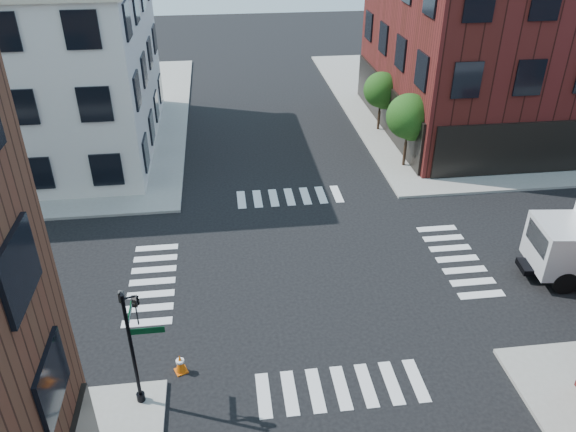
# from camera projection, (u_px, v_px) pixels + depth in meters

# --- Properties ---
(ground) EXTENTS (120.00, 120.00, 0.00)m
(ground) POSITION_uv_depth(u_px,v_px,m) (309.00, 270.00, 25.45)
(ground) COLOR black
(ground) RESTS_ON ground
(sidewalk_ne) EXTENTS (30.00, 30.00, 0.15)m
(sidewalk_ne) POSITION_uv_depth(u_px,v_px,m) (523.00, 99.00, 45.64)
(sidewalk_ne) COLOR gray
(sidewalk_ne) RESTS_ON ground
(building_ne) EXTENTS (25.00, 16.00, 12.00)m
(building_ne) POSITION_uv_depth(u_px,v_px,m) (570.00, 39.00, 38.31)
(building_ne) COLOR #401410
(building_ne) RESTS_ON ground
(tree_near) EXTENTS (2.69, 2.69, 4.49)m
(tree_near) POSITION_uv_depth(u_px,v_px,m) (410.00, 119.00, 33.19)
(tree_near) COLOR black
(tree_near) RESTS_ON ground
(tree_far) EXTENTS (2.43, 2.43, 4.07)m
(tree_far) POSITION_uv_depth(u_px,v_px,m) (382.00, 92.00, 38.47)
(tree_far) COLOR black
(tree_far) RESTS_ON ground
(signal_pole) EXTENTS (1.29, 1.24, 4.60)m
(signal_pole) POSITION_uv_depth(u_px,v_px,m) (133.00, 336.00, 17.56)
(signal_pole) COLOR black
(signal_pole) RESTS_ON ground
(traffic_cone) EXTENTS (0.55, 0.55, 0.77)m
(traffic_cone) POSITION_uv_depth(u_px,v_px,m) (180.00, 364.00, 19.95)
(traffic_cone) COLOR #DE5B09
(traffic_cone) RESTS_ON ground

